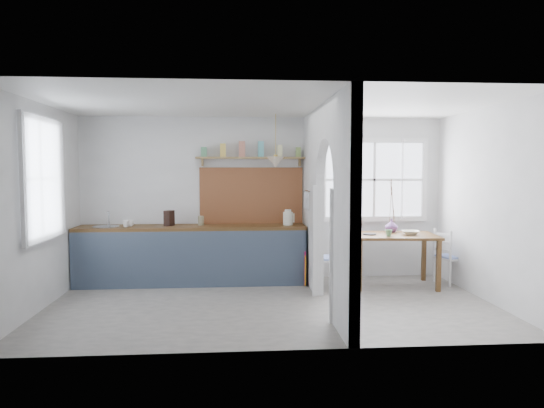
{
  "coord_description": "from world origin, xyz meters",
  "views": [
    {
      "loc": [
        -0.47,
        -6.19,
        1.76
      ],
      "look_at": [
        0.05,
        0.5,
        1.29
      ],
      "focal_mm": 32.0,
      "sensor_mm": 36.0,
      "label": 1
    }
  ],
  "objects": [
    {
      "name": "mug_a",
      "position": [
        -2.12,
        1.24,
        0.95
      ],
      "size": [
        0.12,
        0.12,
        0.1
      ],
      "primitive_type": "imported",
      "rotation": [
        0.0,
        0.0,
        -0.09
      ],
      "color": "white",
      "rests_on": "counter"
    },
    {
      "name": "walls",
      "position": [
        0.0,
        0.0,
        1.3
      ],
      "size": [
        5.81,
        3.21,
        2.6
      ],
      "color": "silver",
      "rests_on": "floor"
    },
    {
      "name": "jar",
      "position": [
        -1.0,
        1.35,
        0.97
      ],
      "size": [
        0.11,
        0.11,
        0.15
      ],
      "primitive_type": "cylinder",
      "rotation": [
        0.0,
        0.0,
        0.21
      ],
      "color": "#7C7255",
      "rests_on": "counter"
    },
    {
      "name": "ceiling",
      "position": [
        0.0,
        0.0,
        2.6
      ],
      "size": [
        5.8,
        3.2,
        0.01
      ],
      "primitive_type": "cube",
      "color": "silver",
      "rests_on": "walls"
    },
    {
      "name": "counter",
      "position": [
        -1.13,
        1.33,
        0.46
      ],
      "size": [
        3.5,
        0.6,
        0.9
      ],
      "color": "brown",
      "rests_on": "floor"
    },
    {
      "name": "table_cup",
      "position": [
        1.78,
        0.72,
        0.84
      ],
      "size": [
        0.12,
        0.12,
        0.1
      ],
      "primitive_type": "imported",
      "rotation": [
        0.0,
        0.0,
        0.24
      ],
      "color": "#68A56F",
      "rests_on": "dining_table"
    },
    {
      "name": "kitchen_window",
      "position": [
        -2.87,
        0.0,
        1.65
      ],
      "size": [
        0.1,
        1.16,
        1.5
      ],
      "primitive_type": null,
      "color": "white",
      "rests_on": "walls"
    },
    {
      "name": "utensil_rail",
      "position": [
        0.61,
        0.9,
        1.45
      ],
      "size": [
        0.02,
        0.5,
        0.02
      ],
      "primitive_type": "cylinder",
      "rotation": [
        1.57,
        0.0,
        0.0
      ],
      "color": "#B1B6BE",
      "rests_on": "partition"
    },
    {
      "name": "backsplash",
      "position": [
        -0.2,
        1.58,
        1.35
      ],
      "size": [
        1.65,
        0.03,
        0.9
      ],
      "primitive_type": "cube",
      "color": "#975A36",
      "rests_on": "walls"
    },
    {
      "name": "sink",
      "position": [
        -2.43,
        1.3,
        0.89
      ],
      "size": [
        0.4,
        0.4,
        0.02
      ],
      "primitive_type": "cylinder",
      "color": "#B1B6BE",
      "rests_on": "counter"
    },
    {
      "name": "shelf",
      "position": [
        -0.2,
        1.49,
        2.0
      ],
      "size": [
        1.75,
        0.2,
        0.21
      ],
      "color": "olive",
      "rests_on": "walls"
    },
    {
      "name": "nook_window",
      "position": [
        1.8,
        1.56,
        1.6
      ],
      "size": [
        1.76,
        0.1,
        1.3
      ],
      "primitive_type": null,
      "color": "white",
      "rests_on": "walls"
    },
    {
      "name": "kettle",
      "position": [
        0.36,
        1.29,
        1.02
      ],
      "size": [
        0.23,
        0.2,
        0.24
      ],
      "primitive_type": null,
      "rotation": [
        0.0,
        0.0,
        0.18
      ],
      "color": "silver",
      "rests_on": "counter"
    },
    {
      "name": "partition",
      "position": [
        0.7,
        0.06,
        1.45
      ],
      "size": [
        0.12,
        3.2,
        2.6
      ],
      "color": "silver",
      "rests_on": "floor"
    },
    {
      "name": "dining_table",
      "position": [
        1.92,
        0.92,
        0.39
      ],
      "size": [
        1.33,
        0.95,
        0.79
      ],
      "primitive_type": null,
      "rotation": [
        0.0,
        0.0,
        -0.09
      ],
      "color": "brown",
      "rests_on": "floor"
    },
    {
      "name": "chair_right",
      "position": [
        2.87,
        1.0,
        0.42
      ],
      "size": [
        0.48,
        0.48,
        0.84
      ],
      "primitive_type": null,
      "rotation": [
        0.0,
        0.0,
        1.88
      ],
      "color": "silver",
      "rests_on": "floor"
    },
    {
      "name": "bowl",
      "position": [
        2.16,
        0.85,
        0.82
      ],
      "size": [
        0.28,
        0.28,
        0.06
      ],
      "primitive_type": "imported",
      "rotation": [
        0.0,
        0.0,
        -0.1
      ],
      "color": "white",
      "rests_on": "dining_table"
    },
    {
      "name": "towel_magenta",
      "position": [
        0.58,
        0.96,
        0.28
      ],
      "size": [
        0.02,
        0.03,
        0.52
      ],
      "primitive_type": "cube",
      "color": "#CA155B",
      "rests_on": "counter"
    },
    {
      "name": "floor",
      "position": [
        0.0,
        0.0,
        0.0
      ],
      "size": [
        5.8,
        3.2,
        0.01
      ],
      "primitive_type": "cube",
      "color": "gray",
      "rests_on": "ground"
    },
    {
      "name": "plate",
      "position": [
        1.55,
        0.91,
        0.8
      ],
      "size": [
        0.23,
        0.23,
        0.02
      ],
      "primitive_type": "cylinder",
      "rotation": [
        0.0,
        0.0,
        0.16
      ],
      "color": "black",
      "rests_on": "dining_table"
    },
    {
      "name": "pendant_lamp",
      "position": [
        0.15,
        1.15,
        1.88
      ],
      "size": [
        0.26,
        0.26,
        0.16
      ],
      "primitive_type": "cone",
      "color": "#F1E5CB",
      "rests_on": "ceiling"
    },
    {
      "name": "chair_left",
      "position": [
        0.96,
        0.94,
        0.44
      ],
      "size": [
        0.44,
        0.44,
        0.88
      ],
      "primitive_type": null,
      "rotation": [
        0.0,
        0.0,
        -1.46
      ],
      "color": "silver",
      "rests_on": "floor"
    },
    {
      "name": "towel_orange",
      "position": [
        0.58,
        0.92,
        0.25
      ],
      "size": [
        0.02,
        0.03,
        0.46
      ],
      "primitive_type": "cube",
      "color": "orange",
      "rests_on": "counter"
    },
    {
      "name": "vase",
      "position": [
        1.97,
        1.16,
        0.89
      ],
      "size": [
        0.25,
        0.25,
        0.21
      ],
      "primitive_type": "imported",
      "rotation": [
        0.0,
        0.0,
        -0.33
      ],
      "color": "#6A4180",
      "rests_on": "dining_table"
    },
    {
      "name": "mug_b",
      "position": [
        -2.07,
        1.3,
        0.95
      ],
      "size": [
        0.14,
        0.14,
        0.1
      ],
      "primitive_type": "imported",
      "rotation": [
        0.0,
        0.0,
        -0.08
      ],
      "color": "white",
      "rests_on": "counter"
    },
    {
      "name": "knife_block",
      "position": [
        -1.48,
        1.34,
        1.02
      ],
      "size": [
        0.16,
        0.18,
        0.23
      ],
      "primitive_type": "cube",
      "rotation": [
        0.0,
        0.0,
        -0.43
      ],
      "color": "#392018",
      "rests_on": "counter"
    }
  ]
}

